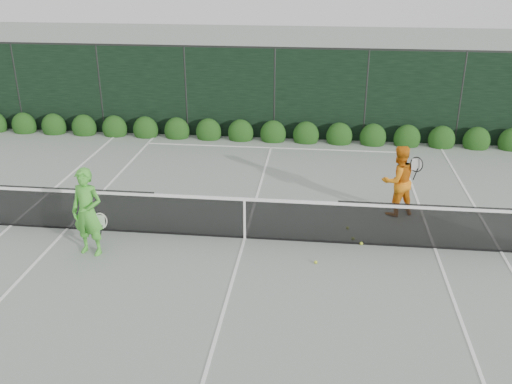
# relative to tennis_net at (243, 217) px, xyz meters

# --- Properties ---
(ground) EXTENTS (80.00, 80.00, 0.00)m
(ground) POSITION_rel_tennis_net_xyz_m (0.02, 0.00, -0.53)
(ground) COLOR gray
(ground) RESTS_ON ground
(tennis_net) EXTENTS (12.90, 0.10, 1.07)m
(tennis_net) POSITION_rel_tennis_net_xyz_m (0.00, 0.00, 0.00)
(tennis_net) COLOR black
(tennis_net) RESTS_ON ground
(player_woman) EXTENTS (0.76, 0.57, 1.88)m
(player_woman) POSITION_rel_tennis_net_xyz_m (-3.09, -1.02, 0.41)
(player_woman) COLOR green
(player_woman) RESTS_ON ground
(player_man) EXTENTS (1.04, 0.94, 1.73)m
(player_man) POSITION_rel_tennis_net_xyz_m (3.47, 1.70, 0.33)
(player_man) COLOR orange
(player_man) RESTS_ON ground
(court_lines) EXTENTS (11.03, 23.83, 0.01)m
(court_lines) POSITION_rel_tennis_net_xyz_m (0.02, 0.00, -0.53)
(court_lines) COLOR white
(court_lines) RESTS_ON ground
(windscreen_fence) EXTENTS (32.00, 21.07, 3.06)m
(windscreen_fence) POSITION_rel_tennis_net_xyz_m (0.02, -2.71, 0.98)
(windscreen_fence) COLOR black
(windscreen_fence) RESTS_ON ground
(hedge_row) EXTENTS (31.66, 0.65, 0.94)m
(hedge_row) POSITION_rel_tennis_net_xyz_m (0.02, 7.15, -0.30)
(hedge_row) COLOR #113D10
(hedge_row) RESTS_ON ground
(tennis_balls) EXTENTS (1.03, 1.72, 0.07)m
(tennis_balls) POSITION_rel_tennis_net_xyz_m (2.23, -0.01, -0.50)
(tennis_balls) COLOR #C8DD31
(tennis_balls) RESTS_ON ground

